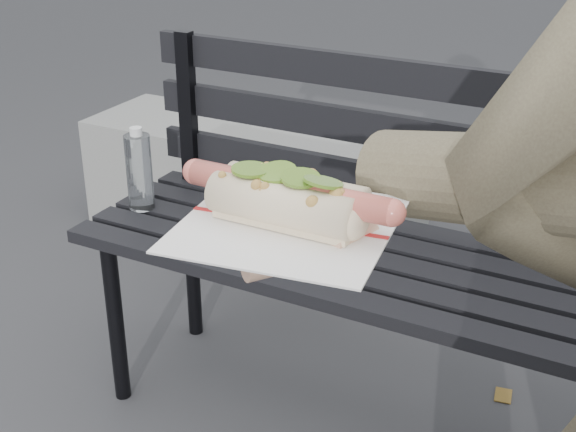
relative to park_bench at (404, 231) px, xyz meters
name	(u,v)px	position (x,y,z in m)	size (l,w,h in m)	color
park_bench	(404,231)	(0.00, 0.00, 0.00)	(1.50, 0.44, 0.88)	black
concrete_block	(252,184)	(-0.83, 0.73, -0.32)	(1.20, 0.40, 0.40)	slate
held_hotdog	(528,198)	(0.41, -0.88, 0.51)	(0.64, 0.31, 0.20)	#4A4131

